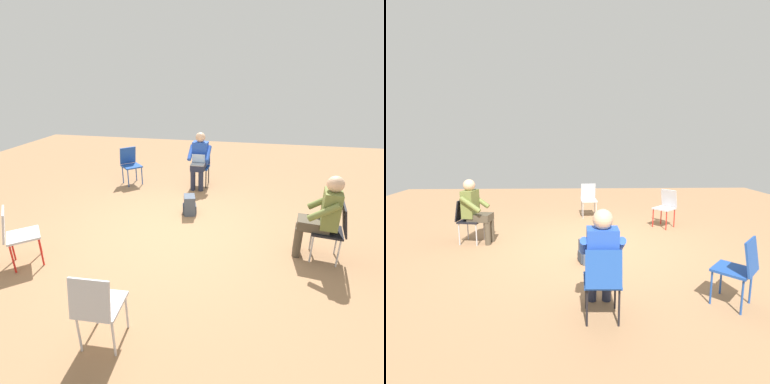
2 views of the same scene
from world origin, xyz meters
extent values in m
plane|color=#99704C|center=(0.00, 0.00, 0.00)|extent=(14.04, 14.04, 0.00)
cube|color=#1E4799|center=(-2.02, -1.51, 0.43)|extent=(0.57, 0.57, 0.03)
cylinder|color=#1E4799|center=(-2.01, -1.27, 0.21)|extent=(0.02, 0.02, 0.42)
cylinder|color=#1E4799|center=(-1.78, -1.51, 0.21)|extent=(0.02, 0.02, 0.42)
cylinder|color=#1E4799|center=(-2.26, -1.51, 0.21)|extent=(0.02, 0.02, 0.42)
cylinder|color=#1E4799|center=(-2.02, -1.75, 0.21)|extent=(0.02, 0.02, 0.42)
cube|color=#1E4799|center=(-2.15, -1.65, 0.65)|extent=(0.33, 0.34, 0.40)
cube|color=#1E4799|center=(-2.25, 0.07, 0.43)|extent=(0.41, 0.41, 0.03)
cylinder|color=black|center=(-2.08, 0.24, 0.21)|extent=(0.02, 0.02, 0.42)
cylinder|color=black|center=(-2.09, -0.10, 0.21)|extent=(0.02, 0.02, 0.42)
cylinder|color=black|center=(-2.42, 0.25, 0.21)|extent=(0.02, 0.02, 0.42)
cylinder|color=black|center=(-2.43, -0.09, 0.21)|extent=(0.02, 0.02, 0.42)
cube|color=#1E4799|center=(-2.44, 0.08, 0.65)|extent=(0.10, 0.38, 0.40)
cube|color=#B7B7BC|center=(1.27, -1.73, 0.43)|extent=(0.56, 0.56, 0.03)
cylinder|color=red|center=(1.03, -1.72, 0.21)|extent=(0.02, 0.02, 0.42)
cylinder|color=red|center=(1.28, -1.49, 0.21)|extent=(0.02, 0.02, 0.42)
cylinder|color=red|center=(1.25, -1.97, 0.21)|extent=(0.02, 0.02, 0.42)
cylinder|color=red|center=(1.51, -1.75, 0.21)|extent=(0.02, 0.02, 0.42)
cube|color=#B7B7BC|center=(1.39, -1.87, 0.65)|extent=(0.35, 0.32, 0.40)
cube|color=black|center=(0.32, 2.31, 0.43)|extent=(0.45, 0.45, 0.03)
cylinder|color=#B7B7BC|center=(0.47, 2.12, 0.21)|extent=(0.02, 0.02, 0.42)
cylinder|color=#B7B7BC|center=(0.13, 2.17, 0.21)|extent=(0.02, 0.02, 0.42)
cylinder|color=#B7B7BC|center=(0.52, 2.46, 0.21)|extent=(0.02, 0.02, 0.42)
cylinder|color=#B7B7BC|center=(0.18, 2.51, 0.21)|extent=(0.02, 0.02, 0.42)
cube|color=black|center=(0.35, 2.50, 0.65)|extent=(0.39, 0.15, 0.40)
cube|color=#B7B7BC|center=(2.25, -0.08, 0.43)|extent=(0.42, 0.42, 0.03)
cylinder|color=#B7B7BC|center=(2.09, -0.26, 0.21)|extent=(0.02, 0.02, 0.42)
cylinder|color=#B7B7BC|center=(2.07, 0.08, 0.21)|extent=(0.02, 0.02, 0.42)
cylinder|color=#B7B7BC|center=(2.43, -0.24, 0.21)|extent=(0.02, 0.02, 0.42)
cylinder|color=#B7B7BC|center=(2.41, 0.10, 0.21)|extent=(0.02, 0.02, 0.42)
cube|color=#B7B7BC|center=(2.44, -0.07, 0.65)|extent=(0.11, 0.38, 0.40)
cylinder|color=#23283D|center=(-1.89, 0.15, 0.23)|extent=(0.11, 0.11, 0.45)
cylinder|color=#23283D|center=(-1.90, -0.03, 0.23)|extent=(0.11, 0.11, 0.45)
cube|color=#23283D|center=(-2.06, 0.07, 0.51)|extent=(0.43, 0.31, 0.14)
cube|color=blue|center=(-2.25, 0.07, 0.77)|extent=(0.23, 0.35, 0.52)
sphere|color=#DBAD89|center=(-2.25, 0.07, 1.13)|extent=(0.22, 0.22, 0.22)
cylinder|color=blue|center=(-2.14, 0.27, 0.80)|extent=(0.40, 0.10, 0.31)
cylinder|color=blue|center=(-2.16, -0.13, 0.80)|extent=(0.40, 0.10, 0.31)
cube|color=#9EA0A5|center=(-1.95, 0.06, 0.59)|extent=(0.23, 0.31, 0.02)
cube|color=#B2D1F2|center=(-2.06, 0.07, 0.70)|extent=(0.06, 0.30, 0.20)
cylinder|color=#4C4233|center=(0.36, 1.95, 0.23)|extent=(0.11, 0.11, 0.45)
cylinder|color=#4C4233|center=(0.18, 1.98, 0.23)|extent=(0.11, 0.11, 0.45)
cube|color=#4C4233|center=(0.30, 2.13, 0.51)|extent=(0.36, 0.46, 0.14)
cube|color=olive|center=(0.32, 2.31, 0.77)|extent=(0.37, 0.27, 0.52)
sphere|color=#DBAD89|center=(0.32, 2.31, 1.13)|extent=(0.22, 0.22, 0.22)
cylinder|color=olive|center=(0.51, 2.19, 0.80)|extent=(0.15, 0.40, 0.31)
cylinder|color=olive|center=(0.11, 2.25, 0.80)|extent=(0.15, 0.40, 0.31)
cube|color=#475160|center=(-0.70, 0.15, 0.18)|extent=(0.32, 0.27, 0.36)
cube|color=#39414D|center=(-0.70, 0.15, 0.10)|extent=(0.25, 0.29, 0.16)
camera|label=1|loc=(4.27, 1.21, 2.49)|focal=28.00mm
camera|label=2|loc=(-5.31, 0.43, 1.95)|focal=28.00mm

